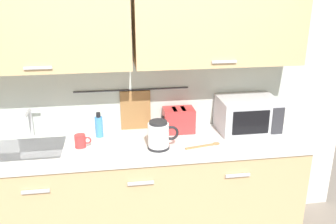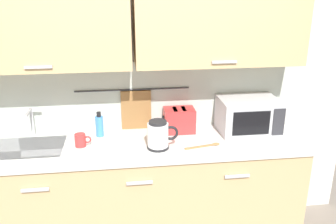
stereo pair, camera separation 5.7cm
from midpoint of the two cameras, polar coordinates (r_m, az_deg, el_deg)
name	(u,v)px [view 2 (the right image)]	position (r m, az deg, el deg)	size (l,w,h in m)	color
counter_unit	(137,194)	(2.92, -4.34, -12.75)	(2.53, 0.64, 0.90)	tan
back_wall_assembly	(133,54)	(2.75, -4.99, 9.14)	(3.70, 0.41, 2.50)	silver
sink_faucet	(31,119)	(2.94, -20.25, -1.00)	(0.09, 0.17, 0.22)	#B2B5BA
microwave	(248,115)	(2.94, 13.07, -0.50)	(0.46, 0.35, 0.27)	silver
electric_kettle	(159,135)	(2.58, -0.87, -3.65)	(0.23, 0.16, 0.21)	black
dish_soap_bottle	(99,126)	(2.83, -10.19, -2.12)	(0.06, 0.06, 0.20)	#3F8CD8
mug_near_sink	(81,140)	(2.70, -13.02, -4.35)	(0.12, 0.08, 0.09)	red
toaster	(179,120)	(2.87, 2.35, -1.27)	(0.26, 0.17, 0.19)	red
wooden_spoon	(207,146)	(2.66, 6.74, -5.28)	(0.28, 0.08, 0.01)	#9E7042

